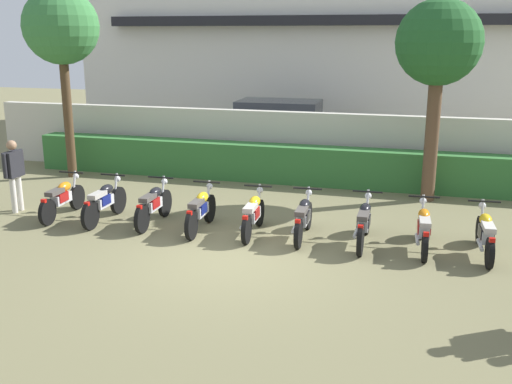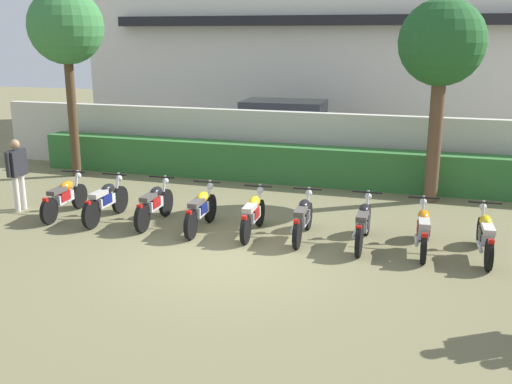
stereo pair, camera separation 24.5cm
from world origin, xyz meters
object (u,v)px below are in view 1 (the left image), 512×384
at_px(motorcycle_in_row_0, 62,198).
at_px(motorcycle_in_row_3, 201,210).
at_px(tree_far_side, 439,46).
at_px(motorcycle_in_row_4, 253,214).
at_px(motorcycle_in_row_1, 104,201).
at_px(inspector_person, 14,170).
at_px(tree_near_inspector, 61,29).
at_px(motorcycle_in_row_7, 423,228).
at_px(motorcycle_in_row_8, 485,233).
at_px(parked_car, 283,129).
at_px(motorcycle_in_row_2, 153,204).
at_px(motorcycle_in_row_5, 303,217).
at_px(motorcycle_in_row_6, 364,222).

xyz_separation_m(motorcycle_in_row_0, motorcycle_in_row_3, (3.37, -0.05, 0.01)).
distance_m(tree_far_side, motorcycle_in_row_4, 6.08).
xyz_separation_m(motorcycle_in_row_1, inspector_person, (-2.35, 0.11, 0.55)).
height_order(tree_near_inspector, motorcycle_in_row_7, tree_near_inspector).
xyz_separation_m(motorcycle_in_row_4, motorcycle_in_row_8, (4.51, -0.00, -0.00)).
bearing_deg(parked_car, motorcycle_in_row_1, -106.32).
distance_m(motorcycle_in_row_7, inspector_person, 9.18).
height_order(tree_near_inspector, motorcycle_in_row_2, tree_near_inspector).
height_order(motorcycle_in_row_0, motorcycle_in_row_3, motorcycle_in_row_3).
bearing_deg(motorcycle_in_row_1, tree_far_side, -61.65).
distance_m(tree_far_side, motorcycle_in_row_0, 9.41).
xyz_separation_m(motorcycle_in_row_0, motorcycle_in_row_4, (4.50, 0.01, -0.00)).
relative_size(motorcycle_in_row_5, inspector_person, 1.07).
bearing_deg(inspector_person, motorcycle_in_row_7, -0.35).
height_order(motorcycle_in_row_6, motorcycle_in_row_7, motorcycle_in_row_6).
bearing_deg(motorcycle_in_row_5, motorcycle_in_row_0, 88.33).
distance_m(motorcycle_in_row_2, motorcycle_in_row_5, 3.32).
bearing_deg(motorcycle_in_row_5, parked_car, 13.96).
relative_size(motorcycle_in_row_0, motorcycle_in_row_2, 1.00).
distance_m(tree_near_inspector, motorcycle_in_row_5, 9.16).
height_order(motorcycle_in_row_2, motorcycle_in_row_6, motorcycle_in_row_6).
relative_size(parked_car, motorcycle_in_row_4, 2.55).
distance_m(parked_car, motorcycle_in_row_0, 8.73).
relative_size(tree_near_inspector, motorcycle_in_row_8, 2.80).
distance_m(tree_near_inspector, inspector_person, 4.78).
bearing_deg(parked_car, motorcycle_in_row_6, -67.88).
distance_m(motorcycle_in_row_1, motorcycle_in_row_8, 7.93).
height_order(motorcycle_in_row_0, motorcycle_in_row_6, motorcycle_in_row_6).
bearing_deg(motorcycle_in_row_8, tree_near_inspector, 69.06).
bearing_deg(motorcycle_in_row_8, motorcycle_in_row_2, 86.47).
relative_size(tree_near_inspector, motorcycle_in_row_3, 2.88).
bearing_deg(motorcycle_in_row_2, tree_near_inspector, 48.91).
bearing_deg(motorcycle_in_row_4, motorcycle_in_row_0, 87.31).
xyz_separation_m(motorcycle_in_row_2, motorcycle_in_row_4, (2.28, -0.06, -0.01)).
bearing_deg(motorcycle_in_row_3, tree_near_inspector, 53.65).
bearing_deg(motorcycle_in_row_1, motorcycle_in_row_4, -89.68).
bearing_deg(tree_far_side, motorcycle_in_row_7, -91.11).
distance_m(parked_car, motorcycle_in_row_8, 9.97).
xyz_separation_m(motorcycle_in_row_6, motorcycle_in_row_8, (2.25, -0.02, -0.02)).
xyz_separation_m(parked_car, motorcycle_in_row_8, (5.80, -8.09, -0.50)).
distance_m(parked_car, tree_near_inspector, 7.64).
distance_m(tree_near_inspector, motorcycle_in_row_8, 12.20).
distance_m(motorcycle_in_row_2, inspector_person, 3.54).
bearing_deg(motorcycle_in_row_0, motorcycle_in_row_1, -94.04).
xyz_separation_m(tree_far_side, inspector_person, (-9.24, -3.65, -2.75)).
height_order(tree_near_inspector, motorcycle_in_row_8, tree_near_inspector).
bearing_deg(motorcycle_in_row_8, motorcycle_in_row_5, 86.23).
height_order(motorcycle_in_row_1, inspector_person, inspector_person).
bearing_deg(motorcycle_in_row_7, motorcycle_in_row_3, 87.48).
bearing_deg(motorcycle_in_row_7, inspector_person, 86.19).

